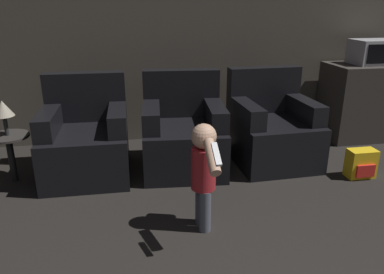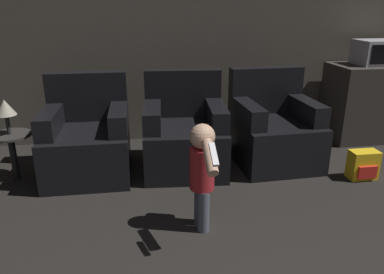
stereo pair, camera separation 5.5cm
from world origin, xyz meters
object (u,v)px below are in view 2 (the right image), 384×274
Objects in this scene: armchair_left at (88,140)px; lamp at (5,108)px; armchair_right at (273,131)px; person_toddler at (202,169)px; microwave at (379,52)px; toy_backpack at (363,165)px; armchair_middle at (184,135)px.

lamp is at bearing -175.38° from armchair_left.
person_toddler is (-0.95, -1.11, 0.14)m from armchair_right.
microwave is (2.36, 1.65, 0.56)m from person_toddler.
armchair_right is at bearing 142.77° from toy_backpack.
toy_backpack is 1.56m from microwave.
armchair_right is at bearing 0.34° from armchair_left.
armchair_middle is (0.93, -0.00, 0.00)m from armchair_left.
toy_backpack is at bearing -123.67° from microwave.
microwave reaches higher than toy_backpack.
person_toddler is at bearing -33.86° from lamp.
armchair_middle and armchair_right have the same top height.
armchair_middle is 2.49m from microwave.
microwave is (3.27, 0.53, 0.70)m from armchair_left.
armchair_right reaches higher than lamp.
microwave is (2.33, 0.53, 0.70)m from armchair_middle.
toy_backpack is (0.70, -0.53, -0.20)m from armchair_right.
armchair_middle is 0.92m from armchair_right.
armchair_middle reaches higher than toy_backpack.
armchair_left is at bearing 4.28° from lamp.
armchair_middle is at bearing 177.63° from armchair_right.
toy_backpack is 3.32m from lamp.
armchair_middle is 1.65m from lamp.
lamp is at bearing 51.53° from person_toddler.
toy_backpack is (1.65, 0.58, -0.34)m from person_toddler.
microwave is 1.58× the size of lamp.
microwave is at bearing 17.40° from armchair_middle.
armchair_right is 1.86× the size of microwave.
armchair_left is 0.93m from armchair_middle.
person_toddler is 2.93m from microwave.
armchair_left is at bearing 168.25° from toy_backpack.
person_toddler is 2.93× the size of toy_backpack.
armchair_middle is at bearing 1.79° from lamp.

